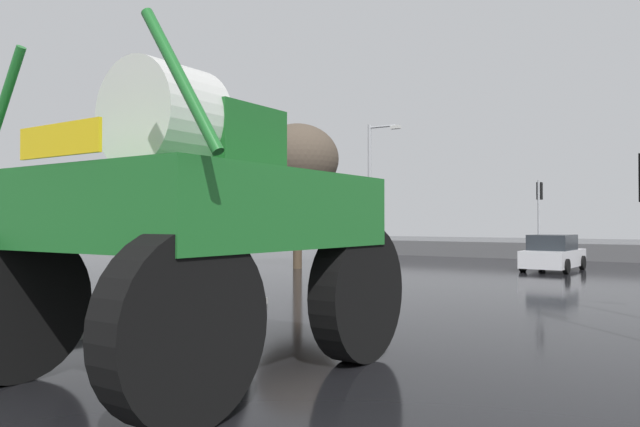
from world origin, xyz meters
TOP-DOWN VIEW (x-y plane):
  - ground_plane at (0.00, 18.00)m, footprint 120.00×120.00m
  - median_island at (-4.30, 6.83)m, footprint 1.29×9.03m
  - oversize_sprayer at (-0.43, 5.48)m, footprint 4.37×5.51m
  - sedan_ahead at (0.43, 25.73)m, footprint 2.11×4.21m
  - traffic_signal_near_left at (-5.33, 11.15)m, footprint 0.24×0.54m
  - traffic_signal_far_left at (-0.89, 29.43)m, footprint 0.24×0.55m
  - streetlight_far_left at (-8.57, 26.66)m, footprint 1.82×0.24m
  - bare_tree_left at (-9.39, 21.04)m, footprint 3.66×3.66m
  - roadside_barrier at (0.00, 33.18)m, footprint 30.75×0.24m

SIDE VIEW (x-z plane):
  - ground_plane at x=0.00m, z-range 0.00..0.00m
  - median_island at x=-4.30m, z-range 0.00..0.15m
  - roadside_barrier at x=0.00m, z-range 0.00..0.90m
  - sedan_ahead at x=0.43m, z-range -0.05..1.47m
  - oversize_sprayer at x=-0.43m, z-range -0.08..4.17m
  - traffic_signal_near_left at x=-5.33m, z-range 0.89..4.75m
  - traffic_signal_far_left at x=-0.89m, z-range 0.94..5.02m
  - streetlight_far_left at x=-8.57m, z-range 0.43..7.51m
  - bare_tree_left at x=-9.39m, z-range 1.60..8.00m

